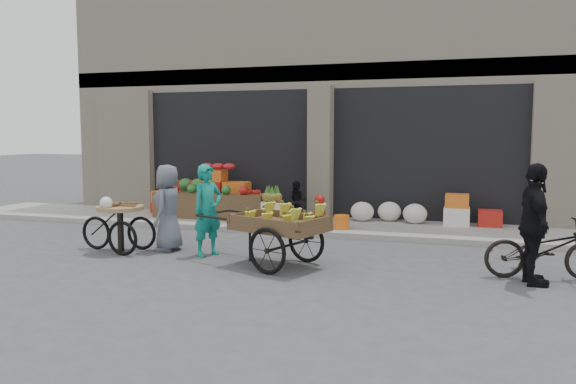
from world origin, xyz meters
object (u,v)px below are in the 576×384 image
(cyclist, at_px, (534,225))
(banana_cart, at_px, (277,221))
(pineapple_bin, at_px, (272,213))
(seated_person, at_px, (297,201))
(bicycle, at_px, (545,249))
(vendor_woman, at_px, (208,210))
(orange_bucket, at_px, (342,222))
(fire_hydrant, at_px, (320,210))
(tricycle_cart, at_px, (120,221))
(vendor_grey, at_px, (168,208))

(cyclist, bearing_deg, banana_cart, 81.27)
(pineapple_bin, distance_m, seated_person, 0.75)
(bicycle, bearing_deg, vendor_woman, 81.14)
(cyclist, bearing_deg, orange_bucket, 38.70)
(fire_hydrant, height_order, banana_cart, banana_cart)
(vendor_woman, bearing_deg, seated_person, 17.45)
(tricycle_cart, bearing_deg, cyclist, 1.88)
(fire_hydrant, bearing_deg, vendor_woman, -115.16)
(vendor_woman, distance_m, vendor_grey, 0.90)
(fire_hydrant, distance_m, tricycle_cart, 4.21)
(orange_bucket, relative_size, bicycle, 0.19)
(tricycle_cart, relative_size, vendor_grey, 0.91)
(vendor_grey, bearing_deg, cyclist, 78.50)
(fire_hydrant, distance_m, banana_cart, 3.19)
(cyclist, bearing_deg, vendor_woman, 76.79)
(pineapple_bin, bearing_deg, banana_cart, -69.48)
(banana_cart, distance_m, vendor_woman, 1.47)
(bicycle, xyz_separation_m, cyclist, (-0.20, -0.40, 0.42))
(pineapple_bin, bearing_deg, tricycle_cart, -121.80)
(vendor_grey, relative_size, bicycle, 0.92)
(vendor_grey, bearing_deg, bicycle, 82.26)
(pineapple_bin, xyz_separation_m, bicycle, (5.24, -2.79, 0.08))
(seated_person, height_order, cyclist, cyclist)
(banana_cart, relative_size, vendor_grey, 1.66)
(pineapple_bin, bearing_deg, seated_person, 56.31)
(banana_cart, relative_size, vendor_woman, 1.63)
(vendor_grey, bearing_deg, fire_hydrant, 133.44)
(vendor_woman, bearing_deg, banana_cart, -78.08)
(orange_bucket, distance_m, seated_person, 1.42)
(vendor_woman, relative_size, tricycle_cart, 1.12)
(seated_person, distance_m, cyclist, 6.00)
(fire_hydrant, distance_m, orange_bucket, 0.55)
(seated_person, distance_m, bicycle, 5.91)
(bicycle, bearing_deg, pineapple_bin, 52.61)
(bicycle, bearing_deg, tricycle_cart, 82.55)
(seated_person, xyz_separation_m, vendor_grey, (-1.49, -3.26, 0.21))
(orange_bucket, distance_m, banana_cart, 3.19)
(fire_hydrant, height_order, vendor_grey, vendor_grey)
(seated_person, bearing_deg, vendor_woman, -110.05)
(orange_bucket, height_order, vendor_woman, vendor_woman)
(banana_cart, bearing_deg, orange_bucket, 102.64)
(orange_bucket, bearing_deg, vendor_woman, -123.47)
(pineapple_bin, relative_size, banana_cart, 0.20)
(bicycle, bearing_deg, fire_hydrant, 47.13)
(pineapple_bin, bearing_deg, orange_bucket, -3.58)
(seated_person, distance_m, tricycle_cart, 4.28)
(tricycle_cart, bearing_deg, orange_bucket, 43.34)
(seated_person, relative_size, cyclist, 0.54)
(fire_hydrant, height_order, orange_bucket, fire_hydrant)
(fire_hydrant, xyz_separation_m, seated_person, (-0.70, 0.65, 0.08))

